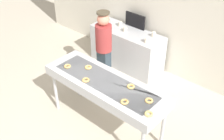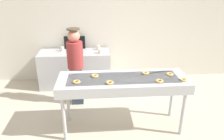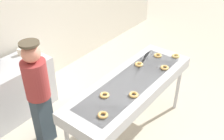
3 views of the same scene
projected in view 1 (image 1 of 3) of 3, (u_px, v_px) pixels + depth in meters
The scene contains 17 objects.
ground_plane at pixel (106, 125), 4.88m from camera, with size 16.00×16.00×0.00m, color beige.
back_wall at pixel (181, 8), 5.39m from camera, with size 8.00×0.12×3.05m, color silver.
fryer_conveyor at pixel (105, 85), 4.38m from camera, with size 2.15×0.71×0.97m.
glazed_donut_0 at pixel (67, 66), 4.65m from camera, with size 0.12×0.12×0.03m, color #E4AF5F.
glazed_donut_1 at pixel (131, 86), 4.19m from camera, with size 0.12×0.12×0.03m, color #EDBA64.
glazed_donut_2 at pixel (149, 114), 3.69m from camera, with size 0.12×0.12×0.03m, color #DEBB69.
glazed_donut_3 at pixel (86, 80), 4.33m from camera, with size 0.12×0.12×0.03m, color #E5B25F.
glazed_donut_4 at pixel (88, 67), 4.62m from camera, with size 0.12×0.12×0.03m, color #EBB963.
glazed_donut_5 at pixel (124, 102), 3.90m from camera, with size 0.12×0.12×0.03m, color #E2B160.
glazed_donut_6 at pixel (149, 101), 3.92m from camera, with size 0.12×0.12×0.03m, color #E6B562.
worker_baker at pixel (104, 46), 5.38m from camera, with size 0.32×0.32×1.62m.
prep_counter at pixel (127, 48), 6.25m from camera, with size 1.69×0.64×0.87m, color #B7BABF.
paper_cup_0 at pixel (120, 24), 6.19m from camera, with size 0.09×0.09×0.11m, color beige.
paper_cup_1 at pixel (147, 40), 5.54m from camera, with size 0.09×0.09×0.11m, color beige.
paper_cup_2 at pixel (125, 29), 5.96m from camera, with size 0.09×0.09×0.11m, color beige.
paper_cup_3 at pixel (154, 34), 5.76m from camera, with size 0.09×0.09×0.11m, color beige.
menu_display at pixel (135, 21), 6.08m from camera, with size 0.51×0.04×0.32m, color black.
Camera 1 is at (2.37, -2.53, 3.56)m, focal length 43.99 mm.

